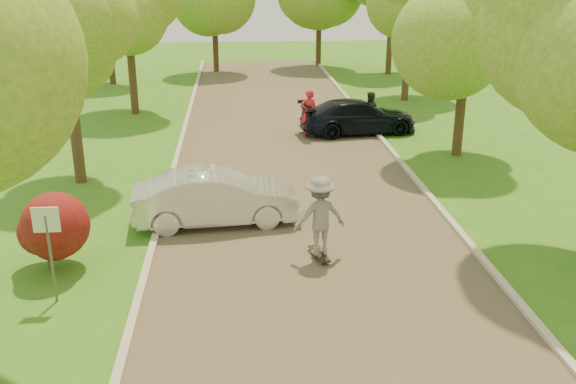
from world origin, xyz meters
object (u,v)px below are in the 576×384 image
object	(u,v)px
skateboarder	(320,216)
person_olive	(370,112)
person_striped	(309,113)
street_sign	(48,235)
dark_sedan	(358,117)
silver_sedan	(216,198)
longboard	(319,254)

from	to	relation	value
skateboarder	person_olive	xyz separation A→B (m)	(3.69, 11.99, -0.26)
skateboarder	person_olive	world-z (taller)	skateboarder
skateboarder	person_striped	xyz separation A→B (m)	(1.05, 11.49, -0.14)
street_sign	dark_sedan	xyz separation A→B (m)	(9.10, 13.50, -0.85)
silver_sedan	skateboarder	distance (m)	3.56
dark_sedan	longboard	size ratio (longest dim) A/B	4.65
longboard	person_olive	world-z (taller)	person_olive
street_sign	silver_sedan	distance (m)	5.36
person_striped	person_olive	size ratio (longest dim) A/B	1.14
street_sign	person_striped	xyz separation A→B (m)	(6.96, 13.12, -0.58)
silver_sedan	person_olive	xyz separation A→B (m)	(6.24, 9.53, 0.11)
person_striped	person_olive	distance (m)	2.69
longboard	person_striped	distance (m)	11.57
skateboarder	person_striped	size ratio (longest dim) A/B	1.01
silver_sedan	dark_sedan	distance (m)	11.02
street_sign	person_striped	distance (m)	14.86
longboard	person_olive	bearing A→B (deg)	-117.65
longboard	person_olive	size ratio (longest dim) A/B	0.61
dark_sedan	longboard	distance (m)	12.30
street_sign	person_striped	world-z (taller)	street_sign
person_striped	person_olive	world-z (taller)	person_striped
person_olive	street_sign	bearing A→B (deg)	22.45
silver_sedan	person_olive	bearing A→B (deg)	-38.32
skateboarder	street_sign	bearing A→B (deg)	4.94
skateboarder	person_olive	bearing A→B (deg)	-117.65
dark_sedan	person_striped	bearing A→B (deg)	92.41
longboard	person_olive	xyz separation A→B (m)	(3.69, 11.99, 0.75)
street_sign	dark_sedan	distance (m)	16.30
street_sign	person_striped	size ratio (longest dim) A/B	1.11
dark_sedan	person_olive	world-z (taller)	person_olive
person_striped	street_sign	bearing A→B (deg)	52.52
dark_sedan	street_sign	bearing A→B (deg)	138.41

